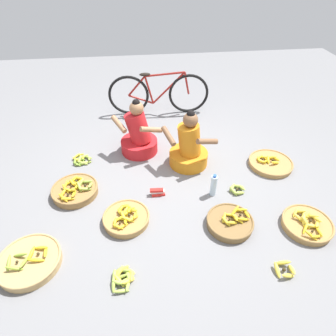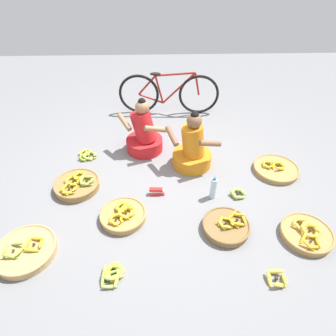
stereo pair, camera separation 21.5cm
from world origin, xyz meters
The scene contains 16 objects.
ground_plane centered at (0.00, 0.00, 0.00)m, with size 10.00×10.00×0.00m, color slate.
vendor_woman_front centered at (0.34, 0.30, 0.26)m, with size 0.70×0.53×0.80m.
vendor_woman_behind centered at (-0.31, 0.67, 0.26)m, with size 0.69×0.55×0.81m.
bicycle_leaning centered at (0.07, 1.78, 0.36)m, with size 1.70×0.13×0.73m.
banana_basket_mid_left centered at (-1.12, -0.13, 0.06)m, with size 0.55×0.55×0.17m.
banana_basket_mid_right centered at (0.60, -0.82, 0.05)m, with size 0.50×0.50×0.16m.
banana_basket_front_center centered at (1.44, 0.12, 0.04)m, with size 0.59×0.59×0.13m.
banana_basket_front_left centered at (-0.51, -0.63, 0.05)m, with size 0.51×0.51×0.16m.
banana_basket_back_left centered at (-1.42, -1.06, 0.05)m, with size 0.59×0.59×0.15m.
banana_basket_near_bicycle centered at (1.41, -0.94, 0.05)m, with size 0.53×0.53×0.16m.
loose_bananas_back_right centered at (0.84, -0.32, 0.03)m, with size 0.21×0.21×0.08m.
loose_bananas_near_vendor centered at (-0.54, -1.32, 0.03)m, with size 0.24×0.27×0.09m.
loose_bananas_back_center centered at (0.95, -1.42, 0.04)m, with size 0.19×0.19×0.10m.
loose_bananas_front_right centered at (-1.12, 0.51, 0.03)m, with size 0.30×0.29×0.09m.
water_bottle centered at (0.53, -0.34, 0.14)m, with size 0.07×0.07×0.30m.
packet_carton_stack centered at (-0.13, -0.27, 0.04)m, with size 0.18×0.07×0.09m.
Camera 1 is at (-0.29, -2.69, 2.41)m, focal length 30.09 mm.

